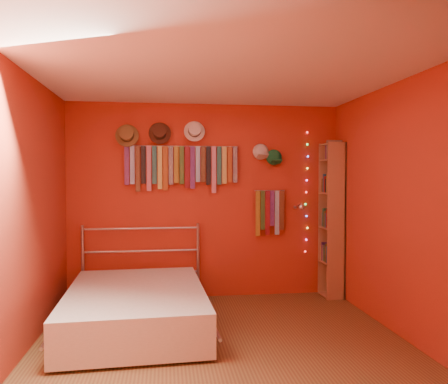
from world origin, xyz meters
name	(u,v)px	position (x,y,z in m)	size (l,w,h in m)	color
ground	(224,349)	(0.00, 0.00, 0.00)	(3.50, 3.50, 0.00)	brown
back_wall	(206,201)	(0.00, 1.75, 1.25)	(3.50, 0.02, 2.50)	#A11E1A
right_wall	(406,210)	(1.75, 0.00, 1.25)	(0.02, 3.50, 2.50)	#A11E1A
left_wall	(19,214)	(-1.75, 0.00, 1.25)	(0.02, 3.50, 2.50)	#A11E1A
ceiling	(224,71)	(0.00, 0.00, 2.50)	(3.50, 3.50, 0.02)	white
tie_rack	(181,165)	(-0.32, 1.68, 1.71)	(1.45, 0.03, 0.60)	#A5A5AA
small_tie_rack	(270,210)	(0.83, 1.68, 1.12)	(0.40, 0.03, 0.60)	#A5A5AA
fedora_olive	(127,135)	(-0.99, 1.65, 2.08)	(0.29, 0.16, 0.28)	brown
fedora_brown	(160,132)	(-0.59, 1.66, 2.12)	(0.28, 0.15, 0.28)	#412317
fedora_white	(195,130)	(-0.15, 1.66, 2.15)	(0.27, 0.14, 0.26)	silver
cap_white	(261,152)	(0.71, 1.70, 1.89)	(0.19, 0.24, 0.19)	beige
cap_green	(274,157)	(0.89, 1.70, 1.82)	(0.19, 0.24, 0.19)	#186E36
fairy_lights	(307,192)	(1.34, 1.71, 1.36)	(0.05, 0.02, 1.61)	#FF3333
reading_lamp	(300,207)	(1.19, 1.50, 1.18)	(0.07, 0.32, 0.09)	#A5A5AA
bookshelf	(334,219)	(1.66, 1.53, 1.02)	(0.25, 0.34, 2.00)	#A66F4B
bed	(136,307)	(-0.82, 0.64, 0.22)	(1.53, 2.03, 0.97)	#A5A5AA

